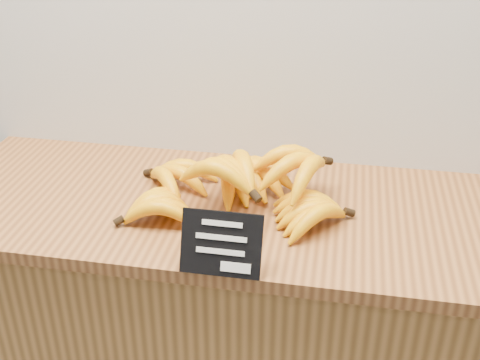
# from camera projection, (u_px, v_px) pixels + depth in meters

# --- Properties ---
(counter) EXTENTS (1.32, 0.50, 0.90)m
(counter) POSITION_uv_depth(u_px,v_px,m) (243.00, 359.00, 1.60)
(counter) COLOR #AA7437
(counter) RESTS_ON ground
(counter_top) EXTENTS (1.44, 0.54, 0.03)m
(counter_top) POSITION_uv_depth(u_px,v_px,m) (244.00, 210.00, 1.38)
(counter_top) COLOR #9A5F2F
(counter_top) RESTS_ON counter
(chalkboard_sign) EXTENTS (0.16, 0.05, 0.12)m
(chalkboard_sign) POSITION_uv_depth(u_px,v_px,m) (221.00, 244.00, 1.13)
(chalkboard_sign) COLOR black
(chalkboard_sign) RESTS_ON counter_top
(banana_pile) EXTENTS (0.51, 0.33, 0.13)m
(banana_pile) POSITION_uv_depth(u_px,v_px,m) (241.00, 183.00, 1.35)
(banana_pile) COLOR #FFB40A
(banana_pile) RESTS_ON counter_top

